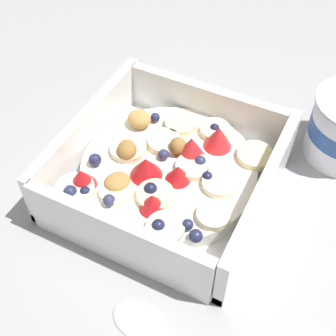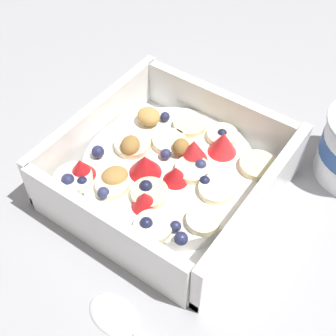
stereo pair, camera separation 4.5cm
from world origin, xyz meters
name	(u,v)px [view 1 (the left image)]	position (x,y,z in m)	size (l,w,h in m)	color
ground_plane	(169,185)	(0.00, 0.00, 0.00)	(2.40, 2.40, 0.00)	#9E9EA3
fruit_bowl	(167,174)	(0.00, 0.00, 0.02)	(0.20, 0.20, 0.06)	white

